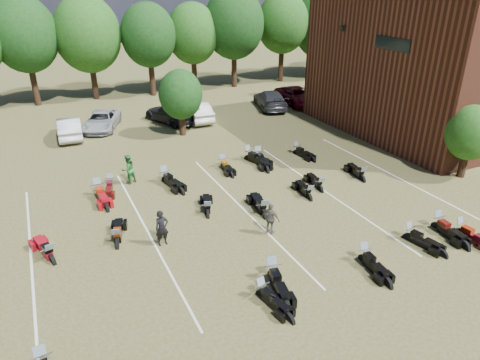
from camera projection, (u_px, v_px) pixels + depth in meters
ground at (327, 224)px, 20.67m from camera, size 160.00×160.00×0.00m
car_1 at (70, 128)px, 31.67m from camera, size 1.92×4.71×1.52m
car_2 at (102, 121)px, 33.50m from camera, size 3.94×5.38×1.36m
car_3 at (171, 113)px, 35.10m from camera, size 3.88×5.67×1.53m
car_4 at (183, 110)px, 36.10m from camera, size 2.01×4.25×1.40m
car_5 at (196, 111)px, 35.51m from camera, size 1.94×4.90×1.59m
car_6 at (297, 96)px, 40.12m from camera, size 3.02×5.82×1.57m
car_7 at (270, 99)px, 38.97m from camera, size 3.66×5.92×1.60m
person_black at (162, 228)px, 18.71m from camera, size 0.65×0.46×1.67m
person_green at (128, 169)px, 24.42m from camera, size 1.05×0.95×1.75m
person_grey at (271, 219)px, 19.54m from camera, size 0.80×1.00×1.59m
motorcycle_1 at (262, 297)px, 15.87m from camera, size 1.03×2.15×1.15m
motorcycle_2 at (272, 279)px, 16.82m from camera, size 1.29×2.58×1.38m
motorcycle_3 at (363, 262)px, 17.87m from camera, size 0.97×2.31×1.25m
motorcycle_4 at (408, 240)px, 19.39m from camera, size 1.12×2.30×1.23m
motorcycle_5 at (437, 229)px, 20.23m from camera, size 1.04×2.44×1.32m
motorcycle_6 at (459, 235)px, 19.76m from camera, size 0.86×2.27×1.24m
motorcycle_7 at (52, 262)px, 17.88m from camera, size 1.41×2.50×1.33m
motorcycle_8 at (118, 246)px, 18.96m from camera, size 1.33×2.45×1.30m
motorcycle_9 at (264, 216)px, 21.30m from camera, size 1.16×2.56×1.38m
motorcycle_10 at (208, 216)px, 21.35m from camera, size 1.36×2.32×1.23m
motorcycle_11 at (320, 191)px, 23.89m from camera, size 1.01×2.24×1.21m
motorcycle_12 at (309, 199)px, 22.99m from camera, size 0.98×2.26×1.22m
motorcycle_13 at (362, 180)px, 25.11m from camera, size 1.15×2.40×1.28m
motorcycle_14 at (111, 188)px, 24.23m from camera, size 1.22×2.23×1.18m
motorcycle_15 at (99, 196)px, 23.35m from camera, size 0.93×2.55×1.40m
motorcycle_16 at (166, 182)px, 24.88m from camera, size 1.28×2.59×1.38m
motorcycle_17 at (223, 167)px, 26.86m from camera, size 0.81×2.16×1.18m
motorcycle_18 at (249, 160)px, 27.92m from camera, size 1.53×2.64×1.40m
motorcycle_19 at (258, 161)px, 27.81m from camera, size 1.20×2.55×1.37m
motorcycle_20 at (296, 154)px, 28.91m from camera, size 1.01×2.24×1.21m
tree_line at (143, 30)px, 41.23m from camera, size 56.00×6.00×9.79m
young_tree_near_building at (471, 133)px, 24.45m from camera, size 2.80×2.80×4.16m
young_tree_midfield at (181, 95)px, 31.20m from camera, size 3.20×3.20×4.70m
parking_lines at (244, 209)px, 21.93m from camera, size 20.10×14.00×0.01m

